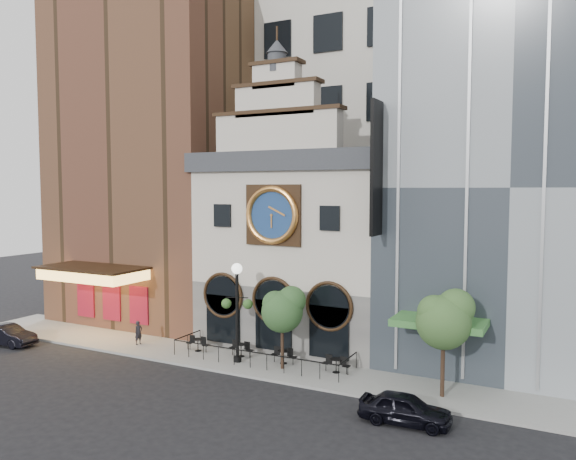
# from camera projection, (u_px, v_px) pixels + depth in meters

# --- Properties ---
(ground) EXTENTS (120.00, 120.00, 0.00)m
(ground) POSITION_uv_depth(u_px,v_px,m) (239.00, 377.00, 30.19)
(ground) COLOR black
(ground) RESTS_ON ground
(sidewalk) EXTENTS (44.00, 5.00, 0.15)m
(sidewalk) POSITION_uv_depth(u_px,v_px,m) (262.00, 362.00, 32.40)
(sidewalk) COLOR gray
(sidewalk) RESTS_ON ground
(clock_building) EXTENTS (12.60, 8.78, 18.65)m
(clock_building) POSITION_uv_depth(u_px,v_px,m) (302.00, 241.00, 36.64)
(clock_building) COLOR #605E5B
(clock_building) RESTS_ON ground
(theater_building) EXTENTS (14.00, 15.60, 25.00)m
(theater_building) POSITION_uv_depth(u_px,v_px,m) (165.00, 157.00, 44.03)
(theater_building) COLOR brown
(theater_building) RESTS_ON ground
(retail_building) EXTENTS (14.00, 14.40, 20.00)m
(retail_building) POSITION_uv_depth(u_px,v_px,m) (521.00, 188.00, 32.40)
(retail_building) COLOR gray
(retail_building) RESTS_ON ground
(office_tower) EXTENTS (20.00, 16.00, 40.00)m
(office_tower) POSITION_uv_depth(u_px,v_px,m) (366.00, 69.00, 46.48)
(office_tower) COLOR beige
(office_tower) RESTS_ON ground
(cafe_railing) EXTENTS (10.60, 2.60, 0.90)m
(cafe_railing) POSITION_uv_depth(u_px,v_px,m) (262.00, 354.00, 32.36)
(cafe_railing) COLOR black
(cafe_railing) RESTS_ON sidewalk
(bistro_0) EXTENTS (1.58, 0.68, 0.90)m
(bistro_0) POSITION_uv_depth(u_px,v_px,m) (198.00, 344.00, 34.38)
(bistro_0) COLOR black
(bistro_0) RESTS_ON sidewalk
(bistro_1) EXTENTS (1.58, 0.68, 0.90)m
(bistro_1) POSITION_uv_depth(u_px,v_px,m) (241.00, 349.00, 33.27)
(bistro_1) COLOR black
(bistro_1) RESTS_ON sidewalk
(bistro_2) EXTENTS (1.58, 0.68, 0.90)m
(bistro_2) POSITION_uv_depth(u_px,v_px,m) (284.00, 356.00, 31.91)
(bistro_2) COLOR black
(bistro_2) RESTS_ON sidewalk
(bistro_3) EXTENTS (1.58, 0.68, 0.90)m
(bistro_3) POSITION_uv_depth(u_px,v_px,m) (336.00, 364.00, 30.34)
(bistro_3) COLOR black
(bistro_3) RESTS_ON sidewalk
(car_right) EXTENTS (4.02, 1.75, 1.35)m
(car_right) POSITION_uv_depth(u_px,v_px,m) (405.00, 409.00, 24.06)
(car_right) COLOR black
(car_right) RESTS_ON ground
(car_left) EXTENTS (4.12, 1.74, 1.32)m
(car_left) POSITION_uv_depth(u_px,v_px,m) (7.00, 335.00, 36.22)
(car_left) COLOR black
(car_left) RESTS_ON ground
(pedestrian) EXTENTS (0.46, 0.61, 1.53)m
(pedestrian) POSITION_uv_depth(u_px,v_px,m) (138.00, 333.00, 35.84)
(pedestrian) COLOR black
(pedestrian) RESTS_ON sidewalk
(lamppost) EXTENTS (1.75, 1.03, 5.72)m
(lamppost) POSITION_uv_depth(u_px,v_px,m) (237.00, 301.00, 32.05)
(lamppost) COLOR black
(lamppost) RESTS_ON sidewalk
(tree_left) EXTENTS (2.39, 2.31, 4.61)m
(tree_left) POSITION_uv_depth(u_px,v_px,m) (283.00, 308.00, 30.85)
(tree_left) COLOR #382619
(tree_left) RESTS_ON sidewalk
(tree_right) EXTENTS (2.71, 2.61, 5.21)m
(tree_right) POSITION_uv_depth(u_px,v_px,m) (445.00, 318.00, 26.64)
(tree_right) COLOR #382619
(tree_right) RESTS_ON sidewalk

